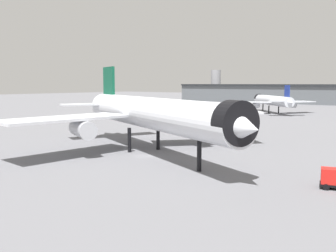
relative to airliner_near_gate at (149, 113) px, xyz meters
The scene contains 4 objects.
ground 9.71m from the airliner_near_gate, 66.90° to the right, with size 900.00×900.00×0.00m, color slate.
airliner_near_gate is the anchor object (origin of this frame).
airliner_far_taxiway 127.40m from the airliner_near_gate, 101.33° to the left, with size 39.12×39.36×14.37m.
terminal_building 229.16m from the airliner_near_gate, 100.92° to the left, with size 213.30×28.40×26.75m.
Camera 1 is at (53.12, -58.18, 15.28)m, focal length 40.59 mm.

